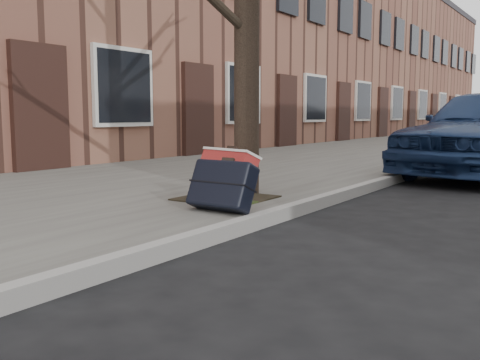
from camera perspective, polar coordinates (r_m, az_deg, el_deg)
The scene contains 6 objects.
ground at distance 3.62m, azimuth 13.66°, elevation -9.01°, with size 120.00×120.00×0.00m, color black.
near_sidewalk at distance 18.95m, azimuth 18.93°, elevation 3.76°, with size 5.00×70.00×0.12m, color slate.
house_near at distance 22.24m, azimuth 4.75°, elevation 13.40°, with size 6.80×40.00×7.00m, color brown.
dirt_patch at distance 5.56m, azimuth -1.51°, elevation -1.92°, with size 0.85×0.85×0.01m, color black.
suitcase_red at distance 5.31m, azimuth -1.72°, elevation 0.47°, with size 0.69×0.19×0.50m, color maroon.
suitcase_navy at distance 4.80m, azimuth -1.91°, elevation -0.53°, with size 0.61×0.20×0.44m, color black.
Camera 1 is at (1.18, -3.28, 0.98)m, focal length 40.00 mm.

